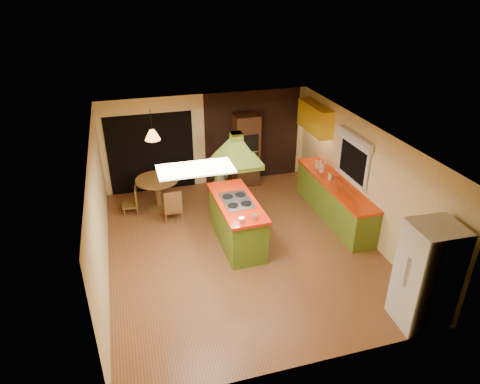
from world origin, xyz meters
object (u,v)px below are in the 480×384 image
object	(u,v)px
man	(219,182)
wall_oven	(246,150)
refrigerator	(427,276)
kitchen_island	(237,221)
dining_table	(158,187)
canister_large	(322,167)

from	to	relation	value
man	wall_oven	bearing A→B (deg)	-150.56
refrigerator	wall_oven	world-z (taller)	wall_oven
kitchen_island	wall_oven	size ratio (longest dim) A/B	1.04
man	dining_table	size ratio (longest dim) A/B	1.57
kitchen_island	dining_table	size ratio (longest dim) A/B	1.96
kitchen_island	dining_table	distance (m)	2.49
kitchen_island	refrigerator	size ratio (longest dim) A/B	1.09
kitchen_island	refrigerator	bearing A→B (deg)	-54.97
man	refrigerator	size ratio (longest dim) A/B	0.87
wall_oven	canister_large	world-z (taller)	wall_oven
canister_large	wall_oven	bearing A→B (deg)	129.52
refrigerator	canister_large	distance (m)	4.13
kitchen_island	man	xyz separation A→B (m)	(-0.05, 1.36, 0.30)
kitchen_island	dining_table	xyz separation A→B (m)	(-1.45, 2.02, 0.04)
refrigerator	dining_table	xyz separation A→B (m)	(-3.74, 5.13, -0.38)
dining_table	canister_large	distance (m)	4.05
refrigerator	wall_oven	bearing A→B (deg)	105.54
man	refrigerator	bearing A→B (deg)	94.90
kitchen_island	dining_table	bearing A→B (deg)	124.47
refrigerator	dining_table	world-z (taller)	refrigerator
man	refrigerator	world-z (taller)	refrigerator
kitchen_island	wall_oven	world-z (taller)	wall_oven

